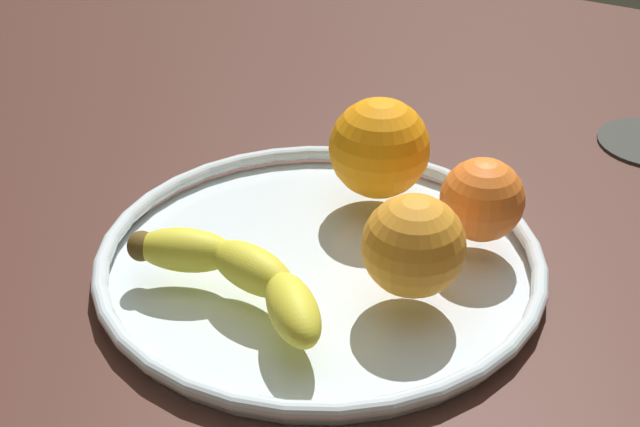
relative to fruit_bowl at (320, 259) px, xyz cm
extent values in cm
cube|color=#44251E|center=(0.00, 0.00, -2.92)|extent=(137.38, 137.38, 4.00)
cylinder|color=silver|center=(0.00, 0.00, -0.62)|extent=(31.28, 31.28, 0.60)
torus|color=silver|center=(0.00, 0.00, 0.28)|extent=(32.58, 32.58, 1.20)
ellipsoid|color=yellow|center=(-3.00, 8.62, 2.43)|extent=(7.25, 7.03, 3.09)
ellipsoid|color=yellow|center=(1.65, 6.27, 2.43)|extent=(7.47, 4.36, 3.09)
ellipsoid|color=yellow|center=(6.84, 6.72, 2.43)|extent=(7.66, 5.39, 3.09)
ellipsoid|color=brown|center=(9.79, 7.85, 2.43)|extent=(2.64, 2.73, 2.16)
sphere|color=orange|center=(-7.68, 1.05, 4.37)|extent=(6.96, 6.96, 6.96)
sphere|color=orange|center=(0.16, -9.23, 4.83)|extent=(7.90, 7.90, 7.90)
sphere|color=orange|center=(-9.25, -7.34, 3.96)|extent=(6.15, 6.15, 6.15)
camera|label=1|loc=(-26.31, 45.78, 37.24)|focal=49.89mm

